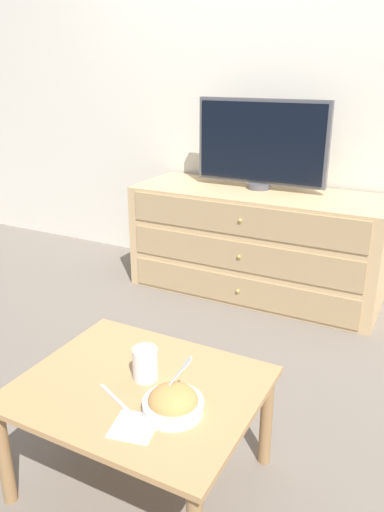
# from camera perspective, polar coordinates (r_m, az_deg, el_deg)

# --- Properties ---
(ground_plane) EXTENTS (12.00, 12.00, 0.00)m
(ground_plane) POSITION_cam_1_polar(r_m,az_deg,el_deg) (3.53, 8.50, -2.00)
(ground_plane) COLOR #70665B
(wall_back) EXTENTS (12.00, 0.05, 2.60)m
(wall_back) POSITION_cam_1_polar(r_m,az_deg,el_deg) (3.29, 9.91, 19.55)
(wall_back) COLOR silver
(wall_back) RESTS_ON ground_plane
(dresser) EXTENTS (1.53, 0.57, 0.65)m
(dresser) POSITION_cam_1_polar(r_m,az_deg,el_deg) (3.14, 7.33, 1.52)
(dresser) COLOR tan
(dresser) RESTS_ON ground_plane
(tv) EXTENTS (0.81, 0.14, 0.53)m
(tv) POSITION_cam_1_polar(r_m,az_deg,el_deg) (3.07, 7.96, 12.63)
(tv) COLOR #515156
(tv) RESTS_ON dresser
(coffee_table) EXTENTS (0.76, 0.63, 0.39)m
(coffee_table) POSITION_cam_1_polar(r_m,az_deg,el_deg) (1.70, -5.98, -15.95)
(coffee_table) COLOR tan
(coffee_table) RESTS_ON ground_plane
(takeout_bowl) EXTENTS (0.18, 0.18, 0.17)m
(takeout_bowl) POSITION_cam_1_polar(r_m,az_deg,el_deg) (1.53, -2.17, -16.41)
(takeout_bowl) COLOR silver
(takeout_bowl) RESTS_ON coffee_table
(drink_cup) EXTENTS (0.08, 0.08, 0.11)m
(drink_cup) POSITION_cam_1_polar(r_m,az_deg,el_deg) (1.67, -5.35, -12.36)
(drink_cup) COLOR beige
(drink_cup) RESTS_ON coffee_table
(napkin) EXTENTS (0.15, 0.15, 0.00)m
(napkin) POSITION_cam_1_polar(r_m,az_deg,el_deg) (1.51, -6.61, -18.81)
(napkin) COLOR silver
(napkin) RESTS_ON coffee_table
(knife) EXTENTS (0.16, 0.08, 0.01)m
(knife) POSITION_cam_1_polar(r_m,az_deg,el_deg) (1.62, -8.79, -15.76)
(knife) COLOR silver
(knife) RESTS_ON coffee_table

